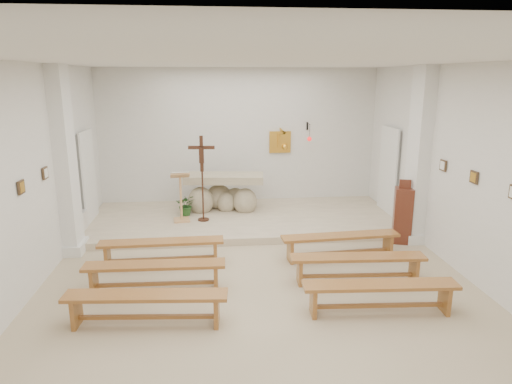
{
  "coord_description": "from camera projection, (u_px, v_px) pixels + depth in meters",
  "views": [
    {
      "loc": [
        -0.69,
        -6.54,
        3.29
      ],
      "look_at": [
        0.1,
        1.6,
        1.2
      ],
      "focal_mm": 32.0,
      "sensor_mm": 36.0,
      "label": 1
    }
  ],
  "objects": [
    {
      "name": "ground",
      "position": [
        259.0,
        291.0,
        7.19
      ],
      "size": [
        7.0,
        10.0,
        0.0
      ],
      "primitive_type": "cube",
      "color": "#C4B38E",
      "rests_on": "ground"
    },
    {
      "name": "wall_left",
      "position": [
        14.0,
        188.0,
        6.42
      ],
      "size": [
        0.02,
        10.0,
        3.5
      ],
      "primitive_type": "cube",
      "color": "silver",
      "rests_on": "ground"
    },
    {
      "name": "wall_right",
      "position": [
        483.0,
        178.0,
        7.08
      ],
      "size": [
        0.02,
        10.0,
        3.5
      ],
      "primitive_type": "cube",
      "color": "silver",
      "rests_on": "ground"
    },
    {
      "name": "wall_back",
      "position": [
        239.0,
        139.0,
        11.57
      ],
      "size": [
        7.0,
        0.02,
        3.5
      ],
      "primitive_type": "cube",
      "color": "silver",
      "rests_on": "ground"
    },
    {
      "name": "ceiling",
      "position": [
        260.0,
        61.0,
        6.32
      ],
      "size": [
        7.0,
        10.0,
        0.02
      ],
      "primitive_type": "cube",
      "color": "silver",
      "rests_on": "wall_back"
    },
    {
      "name": "sanctuary_platform",
      "position": [
        244.0,
        219.0,
        10.54
      ],
      "size": [
        6.98,
        3.0,
        0.15
      ],
      "primitive_type": "cube",
      "color": "beige",
      "rests_on": "ground"
    },
    {
      "name": "pilaster_left",
      "position": [
        66.0,
        162.0,
        8.36
      ],
      "size": [
        0.26,
        0.55,
        3.5
      ],
      "primitive_type": "cube",
      "color": "white",
      "rests_on": "ground"
    },
    {
      "name": "pilaster_right",
      "position": [
        418.0,
        156.0,
        9.0
      ],
      "size": [
        0.26,
        0.55,
        3.5
      ],
      "primitive_type": "cube",
      "color": "white",
      "rests_on": "ground"
    },
    {
      "name": "gold_wall_relief",
      "position": [
        280.0,
        142.0,
        11.66
      ],
      "size": [
        0.55,
        0.04,
        0.55
      ],
      "primitive_type": "cube",
      "color": "gold",
      "rests_on": "wall_back"
    },
    {
      "name": "sanctuary_lamp",
      "position": [
        309.0,
        137.0,
        11.44
      ],
      "size": [
        0.11,
        0.36,
        0.44
      ],
      "color": "black",
      "rests_on": "wall_back"
    },
    {
      "name": "station_frame_left_mid",
      "position": [
        21.0,
        187.0,
        6.63
      ],
      "size": [
        0.03,
        0.2,
        0.2
      ],
      "primitive_type": "cube",
      "color": "#44301E",
      "rests_on": "wall_left"
    },
    {
      "name": "station_frame_left_rear",
      "position": [
        45.0,
        173.0,
        7.59
      ],
      "size": [
        0.03,
        0.2,
        0.2
      ],
      "primitive_type": "cube",
      "color": "#44301E",
      "rests_on": "wall_left"
    },
    {
      "name": "station_frame_right_mid",
      "position": [
        474.0,
        177.0,
        7.28
      ],
      "size": [
        0.03,
        0.2,
        0.2
      ],
      "primitive_type": "cube",
      "color": "#44301E",
      "rests_on": "wall_right"
    },
    {
      "name": "station_frame_right_rear",
      "position": [
        443.0,
        165.0,
        8.25
      ],
      "size": [
        0.03,
        0.2,
        0.2
      ],
      "primitive_type": "cube",
      "color": "#44301E",
      "rests_on": "wall_right"
    },
    {
      "name": "radiator_left",
      "position": [
        81.0,
        227.0,
        9.4
      ],
      "size": [
        0.1,
        0.85,
        0.52
      ],
      "primitive_type": "cube",
      "color": "silver",
      "rests_on": "ground"
    },
    {
      "name": "radiator_right",
      "position": [
        401.0,
        217.0,
        10.05
      ],
      "size": [
        0.1,
        0.85,
        0.52
      ],
      "primitive_type": "cube",
      "color": "silver",
      "rests_on": "ground"
    },
    {
      "name": "altar",
      "position": [
        223.0,
        195.0,
        10.93
      ],
      "size": [
        1.93,
        0.93,
        0.96
      ],
      "rotation": [
        0.0,
        0.0,
        -0.11
      ],
      "color": "#BBAE8F",
      "rests_on": "sanctuary_platform"
    },
    {
      "name": "lectern",
      "position": [
        181.0,
        196.0,
        10.04
      ],
      "size": [
        0.45,
        0.39,
        1.15
      ],
      "rotation": [
        0.0,
        0.0,
        0.12
      ],
      "color": "tan",
      "rests_on": "sanctuary_platform"
    },
    {
      "name": "crucifix_stand",
      "position": [
        202.0,
        172.0,
        9.95
      ],
      "size": [
        0.57,
        0.25,
        1.9
      ],
      "rotation": [
        0.0,
        0.0,
        -0.1
      ],
      "color": "#3E2013",
      "rests_on": "sanctuary_platform"
    },
    {
      "name": "potted_plant",
      "position": [
        186.0,
        205.0,
        10.54
      ],
      "size": [
        0.45,
        0.39,
        0.49
      ],
      "primitive_type": "imported",
      "rotation": [
        0.0,
        0.0,
        -0.02
      ],
      "color": "#255120",
      "rests_on": "sanctuary_platform"
    },
    {
      "name": "donation_pedestal",
      "position": [
        403.0,
        215.0,
        9.17
      ],
      "size": [
        0.44,
        0.44,
        1.31
      ],
      "rotation": [
        0.0,
        0.0,
        -0.31
      ],
      "color": "#5F271B",
      "rests_on": "ground"
    },
    {
      "name": "bench_left_front",
      "position": [
        162.0,
        247.0,
        8.09
      ],
      "size": [
        2.19,
        0.38,
        0.46
      ],
      "rotation": [
        0.0,
        0.0,
        0.02
      ],
      "color": "olive",
      "rests_on": "ground"
    },
    {
      "name": "bench_right_front",
      "position": [
        340.0,
        241.0,
        8.39
      ],
      "size": [
        2.21,
        0.5,
        0.46
      ],
      "rotation": [
        0.0,
        0.0,
        0.07
      ],
      "color": "olive",
      "rests_on": "ground"
    },
    {
      "name": "bench_left_second",
      "position": [
        155.0,
        270.0,
        7.1
      ],
      "size": [
        2.2,
        0.41,
        0.46
      ],
      "rotation": [
        0.0,
        0.0,
        -0.03
      ],
      "color": "olive",
      "rests_on": "ground"
    },
    {
      "name": "bench_right_second",
      "position": [
        357.0,
        262.0,
        7.41
      ],
      "size": [
        2.2,
        0.47,
        0.46
      ],
      "rotation": [
        0.0,
        0.0,
        -0.05
      ],
      "color": "olive",
      "rests_on": "ground"
    },
    {
      "name": "bench_left_third",
      "position": [
        146.0,
        302.0,
        6.12
      ],
      "size": [
        2.21,
        0.52,
        0.46
      ],
      "rotation": [
        0.0,
        0.0,
        -0.08
      ],
      "color": "olive",
      "rests_on": "ground"
    },
    {
      "name": "bench_right_third",
      "position": [
        380.0,
        291.0,
        6.43
      ],
      "size": [
        2.21,
        0.47,
        0.46
      ],
      "rotation": [
        0.0,
        0.0,
        -0.06
      ],
      "color": "olive",
      "rests_on": "ground"
    }
  ]
}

